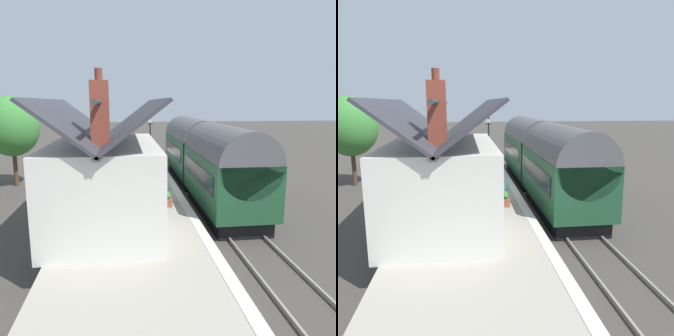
{
  "view_description": "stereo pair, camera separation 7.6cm",
  "coord_description": "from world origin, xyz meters",
  "views": [
    {
      "loc": [
        -17.18,
        3.84,
        5.35
      ],
      "look_at": [
        0.58,
        1.5,
        1.86
      ],
      "focal_mm": 35.68,
      "sensor_mm": 36.0,
      "label": 1
    },
    {
      "loc": [
        -17.19,
        3.77,
        5.35
      ],
      "look_at": [
        0.58,
        1.5,
        1.86
      ],
      "focal_mm": 35.68,
      "sensor_mm": 36.0,
      "label": 2
    }
  ],
  "objects": [
    {
      "name": "train",
      "position": [
        2.26,
        -0.9,
        2.21
      ],
      "size": [
        15.67,
        2.73,
        4.32
      ],
      "color": "black",
      "rests_on": "ground"
    },
    {
      "name": "platform_edge_coping",
      "position": [
        0.0,
        1.18,
        0.86
      ],
      "size": [
        32.0,
        0.36,
        0.02
      ],
      "primitive_type": "cube",
      "color": "beige",
      "rests_on": "platform"
    },
    {
      "name": "planter_corner_building",
      "position": [
        -0.04,
        4.54,
        1.38
      ],
      "size": [
        0.69,
        0.69,
        1.01
      ],
      "color": "gray",
      "rests_on": "platform"
    },
    {
      "name": "platform",
      "position": [
        0.0,
        3.61,
        0.43
      ],
      "size": [
        32.0,
        5.22,
        0.86
      ],
      "primitive_type": "cube",
      "color": "#A39B8C",
      "rests_on": "ground"
    },
    {
      "name": "planter_bench_left",
      "position": [
        8.74,
        5.28,
        1.24
      ],
      "size": [
        0.42,
        0.42,
        0.72
      ],
      "color": "#9E5138",
      "rests_on": "platform"
    },
    {
      "name": "rail_far",
      "position": [
        0.0,
        -0.18,
        0.07
      ],
      "size": [
        52.0,
        0.08,
        0.14
      ],
      "primitive_type": "cube",
      "color": "gray",
      "rests_on": "ground"
    },
    {
      "name": "bench_mid_platform",
      "position": [
        3.05,
        3.25,
        1.33
      ],
      "size": [
        1.41,
        0.46,
        0.88
      ],
      "color": "#26727F",
      "rests_on": "platform"
    },
    {
      "name": "planter_by_door",
      "position": [
        4.35,
        4.75,
        1.13
      ],
      "size": [
        0.81,
        0.32,
        0.57
      ],
      "color": "gray",
      "rests_on": "platform"
    },
    {
      "name": "station_sign_board",
      "position": [
        0.82,
        1.82,
        2.04
      ],
      "size": [
        0.96,
        0.06,
        1.57
      ],
      "color": "black",
      "rests_on": "platform"
    },
    {
      "name": "planter_edge_near",
      "position": [
        3.07,
        4.04,
        1.22
      ],
      "size": [
        0.41,
        0.41,
        0.67
      ],
      "color": "#9E5138",
      "rests_on": "platform"
    },
    {
      "name": "bench_platform_end",
      "position": [
        6.46,
        3.0,
        1.33
      ],
      "size": [
        1.41,
        0.47,
        0.88
      ],
      "color": "#26727F",
      "rests_on": "platform"
    },
    {
      "name": "ground_plane",
      "position": [
        0.0,
        0.0,
        0.0
      ],
      "size": [
        160.0,
        160.0,
        0.0
      ],
      "primitive_type": "plane",
      "color": "#423D38"
    },
    {
      "name": "lamp_post_platform",
      "position": [
        8.58,
        1.83,
        3.3
      ],
      "size": [
        0.32,
        0.5,
        3.48
      ],
      "color": "black",
      "rests_on": "platform"
    },
    {
      "name": "planter_edge_far",
      "position": [
        -2.84,
        1.98,
        1.14
      ],
      "size": [
        0.96,
        0.32,
        0.61
      ],
      "color": "#9E5138",
      "rests_on": "platform"
    },
    {
      "name": "rail_near",
      "position": [
        0.0,
        -1.62,
        0.07
      ],
      "size": [
        52.0,
        0.08,
        0.14
      ],
      "primitive_type": "cube",
      "color": "gray",
      "rests_on": "ground"
    },
    {
      "name": "station_building",
      "position": [
        -4.81,
        4.57,
        2.52
      ],
      "size": [
        7.32,
        4.05,
        5.54
      ],
      "color": "silver",
      "rests_on": "platform"
    },
    {
      "name": "tree_distant",
      "position": [
        5.25,
        10.91,
        3.88
      ],
      "size": [
        3.55,
        3.4,
        5.81
      ],
      "color": "#4C3828",
      "rests_on": "ground"
    },
    {
      "name": "planter_bench_right",
      "position": [
        -0.04,
        1.77,
        1.14
      ],
      "size": [
        0.8,
        0.32,
        0.6
      ],
      "color": "teal",
      "rests_on": "platform"
    }
  ]
}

